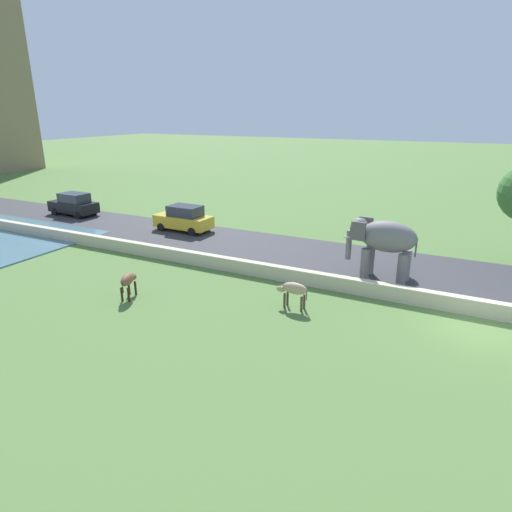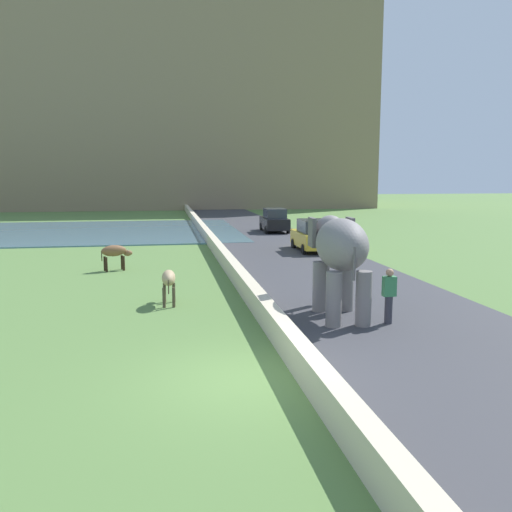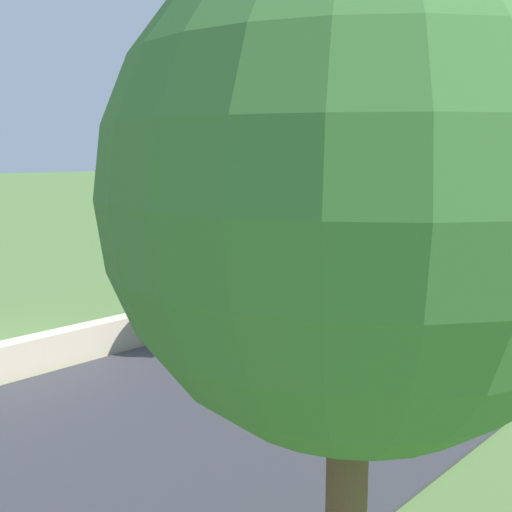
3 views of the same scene
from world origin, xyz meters
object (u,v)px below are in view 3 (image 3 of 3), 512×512
object	(u,v)px
person_beside_elephant	(283,328)
cow_brown	(298,235)
elephant	(274,253)
cow_tan	(207,265)

from	to	relation	value
person_beside_elephant	cow_brown	world-z (taller)	person_beside_elephant
elephant	person_beside_elephant	bearing A→B (deg)	-42.21
cow_brown	person_beside_elephant	bearing A→B (deg)	-51.68
person_beside_elephant	cow_brown	bearing A→B (deg)	128.32
elephant	cow_tan	world-z (taller)	elephant
cow_brown	cow_tan	distance (m)	7.29
elephant	cow_tan	size ratio (longest dim) A/B	2.52
elephant	person_beside_elephant	distance (m)	1.92
person_beside_elephant	cow_brown	size ratio (longest dim) A/B	1.15
cow_brown	cow_tan	world-z (taller)	same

